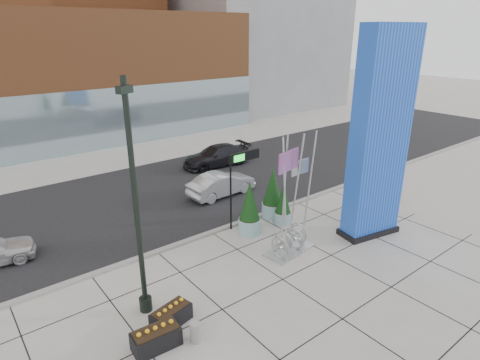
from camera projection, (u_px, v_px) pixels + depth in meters
ground at (248, 277)px, 16.33m from camera, size 160.00×160.00×0.00m
street_asphalt at (141, 200)px, 23.69m from camera, size 80.00×12.00×0.02m
curb_edge at (195, 238)px, 19.25m from camera, size 80.00×0.30×0.12m
tower_podium at (61, 78)px, 34.86m from camera, size 34.00×10.00×11.00m
tower_glass_front at (84, 122)px, 32.38m from camera, size 34.00×0.60×5.00m
building_grey_parking at (248, 34)px, 51.76m from camera, size 20.00×18.00×18.00m
blue_pylon at (379, 141)px, 18.25m from camera, size 3.12×1.83×9.75m
lamp_post at (138, 226)px, 13.24m from camera, size 0.56×0.45×8.23m
public_art_sculpture at (291, 222)px, 17.81m from camera, size 2.55×1.53×5.47m
concrete_bollard at (195, 332)px, 12.86m from camera, size 0.36×0.36×0.70m
overhead_street_sign at (242, 163)px, 19.48m from camera, size 1.85×0.21×3.92m
round_planter_east at (272, 194)px, 21.18m from camera, size 1.11×1.11×2.77m
round_planter_mid at (283, 204)px, 20.56m from camera, size 0.88×0.88×2.21m
round_planter_west at (250, 209)px, 19.44m from camera, size 1.10×1.10×2.74m
box_planter_north at (171, 315)px, 13.62m from camera, size 1.51×0.99×0.76m
box_planter_south at (156, 338)px, 12.59m from camera, size 1.54×0.85×0.82m
car_silver_mid at (221, 184)px, 24.17m from camera, size 4.38×1.74×1.42m
car_dark_east at (217, 156)px, 29.50m from camera, size 5.29×2.52×1.49m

